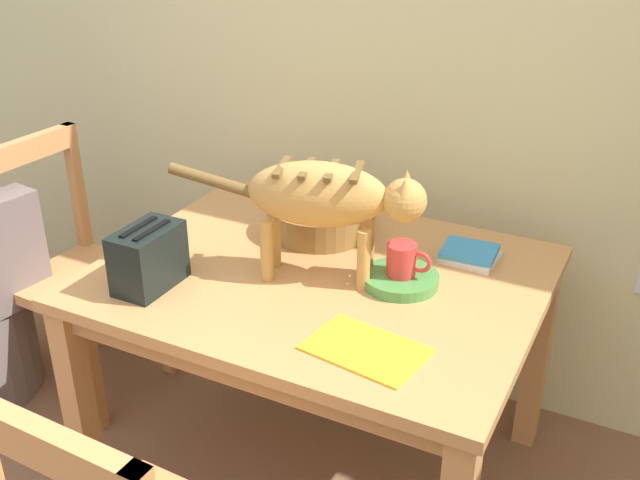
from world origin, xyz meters
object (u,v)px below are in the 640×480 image
saucer_bowl (400,279)px  toaster (148,258)px  book_stack (470,254)px  wicker_basket (320,219)px  dining_table (320,298)px  wooden_chair_far (76,273)px  coffee_mug (403,260)px  cat (327,198)px  magazine (366,349)px

saucer_bowl → toaster: 0.69m
book_stack → wicker_basket: 0.48m
dining_table → wooden_chair_far: wooden_chair_far is taller
toaster → wooden_chair_far: size_ratio=0.21×
coffee_mug → wicker_basket: size_ratio=0.40×
dining_table → cat: 0.33m
cat → wooden_chair_far: (-1.02, 0.05, -0.51)m
dining_table → coffee_mug: 0.29m
saucer_bowl → wicker_basket: size_ratio=0.68×
cat → magazine: cat is taller
cat → magazine: bearing=25.2°
saucer_bowl → magazine: (0.04, -0.33, -0.01)m
coffee_mug → dining_table: bearing=-171.2°
dining_table → saucer_bowl: size_ratio=5.79×
cat → dining_table: bearing=-140.9°
dining_table → cat: (0.03, -0.02, 0.33)m
saucer_bowl → wooden_chair_far: size_ratio=0.23×
book_stack → wooden_chair_far: bearing=-170.3°
magazine → wooden_chair_far: 1.33m
coffee_mug → book_stack: coffee_mug is taller
cat → magazine: (0.24, -0.28, -0.24)m
saucer_bowl → wicker_basket: wicker_basket is taller
saucer_bowl → wicker_basket: 0.40m
saucer_bowl → wicker_basket: (-0.35, 0.19, 0.03)m
dining_table → wicker_basket: (-0.12, 0.23, 0.13)m
dining_table → cat: cat is taller
coffee_mug → magazine: coffee_mug is taller
dining_table → book_stack: 0.45m
book_stack → toaster: bearing=-143.5°
saucer_bowl → toaster: size_ratio=1.05×
cat → wooden_chair_far: cat is taller
dining_table → book_stack: bearing=36.3°
coffee_mug → wooden_chair_far: size_ratio=0.13×
dining_table → coffee_mug: size_ratio=9.72×
dining_table → toaster: 0.50m
wooden_chair_far → cat: bearing=90.5°
saucer_bowl → wicker_basket: bearing=150.8°
toaster → wicker_basket: bearing=63.3°
book_stack → wooden_chair_far: size_ratio=0.18×
magazine → wicker_basket: size_ratio=0.88×
toaster → wooden_chair_far: wooden_chair_far is taller
dining_table → coffee_mug: bearing=8.8°
wooden_chair_far → magazine: bearing=78.9°
dining_table → magazine: size_ratio=4.45×
saucer_bowl → cat: bearing=-163.9°
coffee_mug → saucer_bowl: bearing=180.0°
dining_table → magazine: 0.41m
toaster → wooden_chair_far: (-0.62, 0.31, -0.35)m
cat → wicker_basket: size_ratio=2.19×
wicker_basket → toaster: toaster is taller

